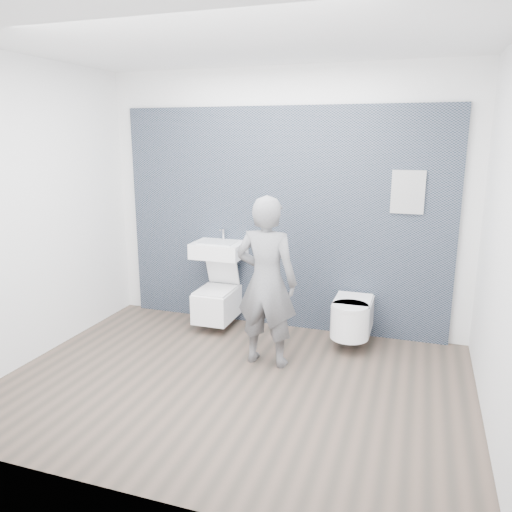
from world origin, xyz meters
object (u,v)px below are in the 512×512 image
(washbasin, at_px, (219,249))
(toilet_rounded, at_px, (351,317))
(visitor, at_px, (266,282))
(toilet_square, at_px, (217,302))

(washbasin, bearing_deg, toilet_rounded, -4.58)
(washbasin, distance_m, visitor, 1.10)
(toilet_square, bearing_deg, washbasin, 90.00)
(toilet_rounded, xyz_separation_m, visitor, (-0.70, -0.64, 0.48))
(toilet_square, bearing_deg, toilet_rounded, -1.90)
(toilet_square, distance_m, visitor, 1.16)
(washbasin, xyz_separation_m, toilet_rounded, (1.49, -0.12, -0.57))
(visitor, bearing_deg, toilet_square, -38.63)
(toilet_square, bearing_deg, visitor, -41.10)
(visitor, bearing_deg, toilet_rounded, -135.29)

